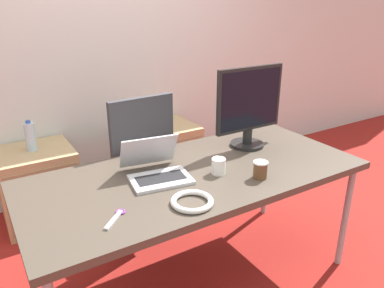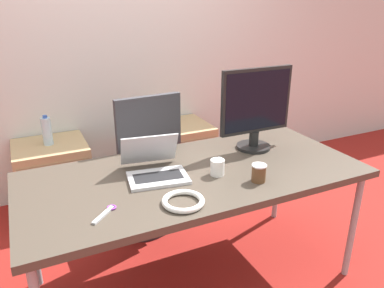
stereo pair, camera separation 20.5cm
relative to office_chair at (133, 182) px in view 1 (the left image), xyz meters
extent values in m
plane|color=maroon|center=(0.10, -0.69, -0.40)|extent=(14.00, 14.00, 0.00)
cube|color=silver|center=(0.10, 0.81, 0.90)|extent=(10.00, 0.05, 2.60)
cube|color=#473D33|center=(0.10, -0.69, 0.32)|extent=(1.89, 0.86, 0.04)
cylinder|color=#99999E|center=(0.98, -1.06, -0.05)|extent=(0.04, 0.04, 0.70)
cylinder|color=#99999E|center=(-0.78, -0.32, -0.05)|extent=(0.04, 0.04, 0.70)
cylinder|color=#99999E|center=(0.98, -0.32, -0.05)|extent=(0.04, 0.04, 0.70)
cylinder|color=#232326|center=(0.00, 0.07, -0.38)|extent=(0.56, 0.56, 0.04)
cylinder|color=gray|center=(0.00, 0.07, -0.16)|extent=(0.05, 0.05, 0.39)
cube|color=#38383D|center=(0.00, 0.07, 0.03)|extent=(0.51, 0.51, 0.07)
cube|color=#38383D|center=(0.01, -0.19, 0.37)|extent=(0.44, 0.06, 0.60)
cube|color=tan|center=(-0.57, 0.53, -0.11)|extent=(0.54, 0.50, 0.58)
cube|color=#977D56|center=(-0.57, 0.27, -0.11)|extent=(0.50, 0.01, 0.47)
cube|color=tan|center=(0.52, 0.53, -0.11)|extent=(0.54, 0.50, 0.58)
cube|color=#977D56|center=(0.52, 0.27, -0.11)|extent=(0.50, 0.01, 0.47)
cylinder|color=silver|center=(-0.57, 0.53, 0.29)|extent=(0.07, 0.07, 0.21)
cylinder|color=#3359B2|center=(-0.57, 0.53, 0.41)|extent=(0.03, 0.03, 0.02)
cube|color=silver|center=(-0.12, -0.69, 0.35)|extent=(0.34, 0.26, 0.02)
cube|color=black|center=(-0.12, -0.69, 0.36)|extent=(0.27, 0.16, 0.00)
cube|color=silver|center=(-0.11, -0.53, 0.46)|extent=(0.33, 0.16, 0.19)
cube|color=black|center=(-0.11, -0.54, 0.46)|extent=(0.30, 0.14, 0.17)
cylinder|color=black|center=(0.59, -0.54, 0.35)|extent=(0.22, 0.22, 0.02)
cylinder|color=black|center=(0.59, -0.54, 0.41)|extent=(0.06, 0.06, 0.09)
cube|color=black|center=(0.59, -0.54, 0.66)|extent=(0.48, 0.03, 0.40)
cube|color=black|center=(0.59, -0.55, 0.66)|extent=(0.45, 0.00, 0.36)
ellipsoid|color=silver|center=(0.29, -0.64, 0.36)|extent=(0.04, 0.06, 0.03)
cylinder|color=white|center=(0.19, -0.78, 0.39)|extent=(0.08, 0.08, 0.09)
cylinder|color=brown|center=(0.35, -0.94, 0.39)|extent=(0.07, 0.07, 0.09)
cylinder|color=white|center=(0.35, -0.94, 0.43)|extent=(0.08, 0.08, 0.01)
torus|color=white|center=(-0.10, -0.98, 0.36)|extent=(0.20, 0.20, 0.03)
cube|color=#B2B2B7|center=(-0.46, -0.92, 0.35)|extent=(0.12, 0.12, 0.01)
torus|color=purple|center=(-0.41, -0.87, 0.35)|extent=(0.06, 0.06, 0.01)
camera|label=1|loc=(-0.90, -2.28, 1.25)|focal=35.00mm
camera|label=2|loc=(-0.72, -2.37, 1.25)|focal=35.00mm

